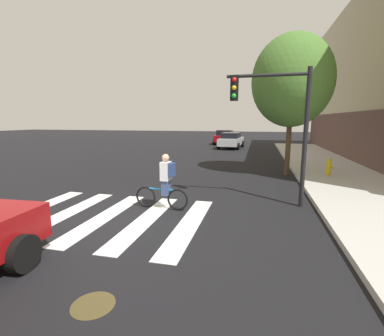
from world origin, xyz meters
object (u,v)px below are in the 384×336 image
(sedan_far, at_px, (225,137))
(cyclist, at_px, (165,182))
(sedan_mid, at_px, (231,140))
(manhole_cover, at_px, (93,305))
(traffic_light_near, at_px, (278,114))
(street_tree_near, at_px, (292,81))
(fire_hydrant, at_px, (329,167))

(sedan_far, bearing_deg, cyclist, -87.54)
(sedan_mid, relative_size, cyclist, 2.63)
(sedan_mid, distance_m, sedan_far, 4.71)
(manhole_cover, bearing_deg, sedan_mid, 90.70)
(traffic_light_near, relative_size, street_tree_near, 0.63)
(manhole_cover, relative_size, sedan_mid, 0.14)
(cyclist, xyz_separation_m, traffic_light_near, (3.22, 1.23, 2.02))
(manhole_cover, bearing_deg, street_tree_near, 71.27)
(manhole_cover, height_order, cyclist, cyclist)
(fire_hydrant, bearing_deg, sedan_far, 111.71)
(sedan_far, bearing_deg, sedan_mid, -75.98)
(sedan_far, distance_m, fire_hydrant, 18.70)
(sedan_far, relative_size, street_tree_near, 0.69)
(traffic_light_near, relative_size, fire_hydrant, 5.38)
(cyclist, distance_m, street_tree_near, 8.45)
(sedan_mid, distance_m, fire_hydrant, 14.05)
(cyclist, distance_m, fire_hydrant, 8.47)
(cyclist, bearing_deg, traffic_light_near, 20.95)
(manhole_cover, height_order, fire_hydrant, fire_hydrant)
(traffic_light_near, bearing_deg, sedan_far, 100.77)
(cyclist, bearing_deg, fire_hydrant, 45.75)
(street_tree_near, bearing_deg, sedan_far, 106.72)
(sedan_far, distance_m, street_tree_near, 18.13)
(cyclist, distance_m, traffic_light_near, 3.99)
(street_tree_near, bearing_deg, cyclist, -122.51)
(manhole_cover, bearing_deg, traffic_light_near, 63.67)
(sedan_far, relative_size, fire_hydrant, 5.90)
(manhole_cover, distance_m, fire_hydrant, 11.85)
(cyclist, relative_size, street_tree_near, 0.26)
(cyclist, height_order, fire_hydrant, cyclist)
(fire_hydrant, bearing_deg, street_tree_near, 168.47)
(manhole_cover, xyz_separation_m, sedan_far, (-1.42, 27.86, 0.81))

